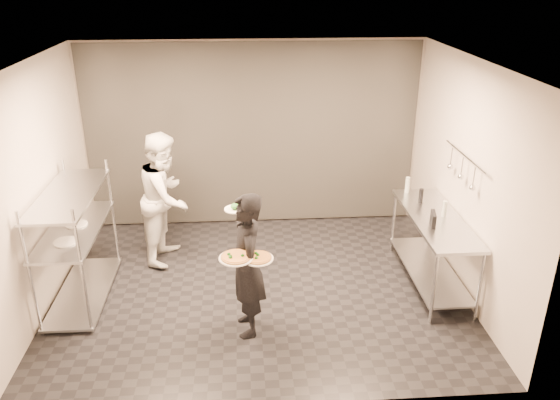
{
  "coord_description": "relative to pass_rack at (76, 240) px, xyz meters",
  "views": [
    {
      "loc": [
        -0.15,
        -5.87,
        3.76
      ],
      "look_at": [
        0.29,
        0.24,
        1.1
      ],
      "focal_mm": 35.0,
      "sensor_mm": 36.0,
      "label": 1
    }
  ],
  "objects": [
    {
      "name": "pizza_plate_near",
      "position": [
        1.9,
        -1.06,
        0.29
      ],
      "size": [
        0.35,
        0.35,
        0.05
      ],
      "color": "white",
      "rests_on": "waiter"
    },
    {
      "name": "bottle_clear",
      "position": [
        4.43,
        0.03,
        0.25
      ],
      "size": [
        0.06,
        0.06,
        0.2
      ],
      "primitive_type": "cylinder",
      "color": "#96A294",
      "rests_on": "prep_counter"
    },
    {
      "name": "pass_rack",
      "position": [
        0.0,
        0.0,
        0.0
      ],
      "size": [
        0.6,
        1.6,
        1.5
      ],
      "color": "#B7B9BE",
      "rests_on": "ground"
    },
    {
      "name": "prep_counter",
      "position": [
        4.33,
        0.0,
        -0.14
      ],
      "size": [
        0.6,
        1.8,
        0.92
      ],
      "color": "#B7B9BE",
      "rests_on": "ground"
    },
    {
      "name": "utensil_rail",
      "position": [
        4.58,
        0.0,
        0.78
      ],
      "size": [
        0.07,
        1.2,
        0.31
      ],
      "color": "#B7B9BE",
      "rests_on": "room_shell"
    },
    {
      "name": "chef",
      "position": [
        0.95,
        0.92,
        0.13
      ],
      "size": [
        0.84,
        0.99,
        1.79
      ],
      "primitive_type": "imported",
      "rotation": [
        0.0,
        0.0,
        1.37
      ],
      "color": "silver",
      "rests_on": "ground"
    },
    {
      "name": "salad_plate",
      "position": [
        1.91,
        -0.5,
        0.58
      ],
      "size": [
        0.25,
        0.25,
        0.07
      ],
      "color": "white",
      "rests_on": "waiter"
    },
    {
      "name": "bottle_green",
      "position": [
        4.2,
        0.8,
        0.26
      ],
      "size": [
        0.06,
        0.06,
        0.21
      ],
      "primitive_type": "cylinder",
      "color": "#96A294",
      "rests_on": "prep_counter"
    },
    {
      "name": "bottle_dark",
      "position": [
        4.27,
        0.44,
        0.25
      ],
      "size": [
        0.06,
        0.06,
        0.19
      ],
      "primitive_type": "cylinder",
      "color": "black",
      "rests_on": "prep_counter"
    },
    {
      "name": "pizza_plate_far",
      "position": [
        2.12,
        -1.04,
        0.26
      ],
      "size": [
        0.32,
        0.32,
        0.05
      ],
      "color": "white",
      "rests_on": "waiter"
    },
    {
      "name": "waiter",
      "position": [
        2.0,
        -0.82,
        0.05
      ],
      "size": [
        0.46,
        0.64,
        1.63
      ],
      "primitive_type": "imported",
      "rotation": [
        0.0,
        0.0,
        -1.45
      ],
      "color": "black",
      "rests_on": "ground"
    },
    {
      "name": "pos_monitor",
      "position": [
        4.21,
        -0.22,
        0.23
      ],
      "size": [
        0.09,
        0.23,
        0.16
      ],
      "primitive_type": "cube",
      "rotation": [
        0.0,
        0.0,
        -0.22
      ],
      "color": "black",
      "rests_on": "prep_counter"
    },
    {
      "name": "room_shell",
      "position": [
        2.15,
        1.18,
        0.63
      ],
      "size": [
        5.0,
        4.0,
        2.8
      ],
      "color": "black",
      "rests_on": "ground"
    }
  ]
}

